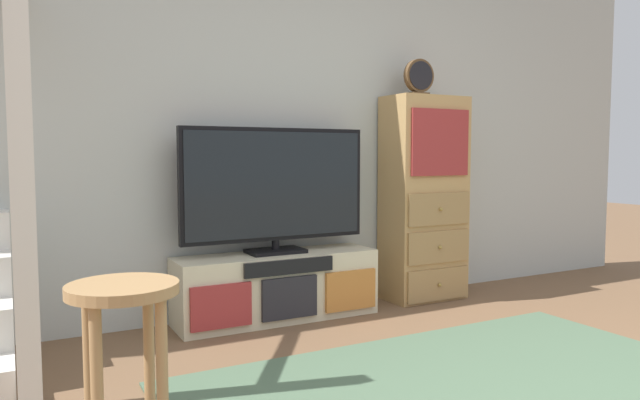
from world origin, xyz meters
name	(u,v)px	position (x,y,z in m)	size (l,w,h in m)	color
back_wall	(301,112)	(0.00, 2.46, 1.35)	(6.40, 0.12, 2.70)	#B2B7B2
media_console	(278,286)	(-0.30, 2.19, 0.21)	(1.31, 0.38, 0.43)	beige
television	(275,187)	(-0.30, 2.22, 0.85)	(1.24, 0.22, 0.80)	black
side_cabinet	(424,199)	(0.88, 2.20, 0.74)	(0.58, 0.38, 1.47)	tan
desk_clock	(419,77)	(0.80, 2.19, 1.60)	(0.24, 0.08, 0.26)	#4C3823
bar_stool_near	(124,336)	(-1.50, 0.65, 0.50)	(0.34, 0.34, 0.66)	#A37A4C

